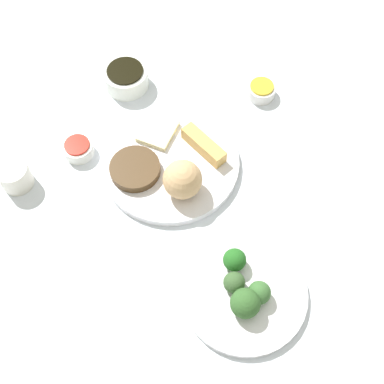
% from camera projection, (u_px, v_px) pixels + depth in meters
% --- Properties ---
extents(tabletop, '(2.20, 2.20, 0.02)m').
position_uv_depth(tabletop, '(179.00, 180.00, 0.98)').
color(tabletop, white).
rests_on(tabletop, ground).
extents(main_plate, '(0.27, 0.27, 0.02)m').
position_uv_depth(main_plate, '(170.00, 162.00, 0.98)').
color(main_plate, white).
rests_on(main_plate, tabletop).
extents(rice_scoop, '(0.07, 0.07, 0.07)m').
position_uv_depth(rice_scoop, '(182.00, 180.00, 0.91)').
color(rice_scoop, tan).
rests_on(rice_scoop, main_plate).
extents(spring_roll, '(0.08, 0.10, 0.03)m').
position_uv_depth(spring_roll, '(204.00, 145.00, 0.97)').
color(spring_roll, '#DBA956').
rests_on(spring_roll, main_plate).
extents(crab_rangoon_wonton, '(0.08, 0.07, 0.01)m').
position_uv_depth(crab_rangoon_wonton, '(158.00, 131.00, 1.00)').
color(crab_rangoon_wonton, beige).
rests_on(crab_rangoon_wonton, main_plate).
extents(stir_fry_heap, '(0.10, 0.10, 0.02)m').
position_uv_depth(stir_fry_heap, '(135.00, 169.00, 0.95)').
color(stir_fry_heap, '#49331B').
rests_on(stir_fry_heap, main_plate).
extents(broccoli_plate, '(0.22, 0.22, 0.01)m').
position_uv_depth(broccoli_plate, '(244.00, 292.00, 0.85)').
color(broccoli_plate, white).
rests_on(broccoli_plate, tabletop).
extents(broccoli_floret_0, '(0.04, 0.04, 0.04)m').
position_uv_depth(broccoli_floret_0, '(234.00, 282.00, 0.84)').
color(broccoli_floret_0, '#385A2F').
rests_on(broccoli_floret_0, broccoli_plate).
extents(broccoli_floret_1, '(0.05, 0.05, 0.05)m').
position_uv_depth(broccoli_floret_1, '(245.00, 303.00, 0.81)').
color(broccoli_floret_1, '#325D2A').
rests_on(broccoli_floret_1, broccoli_plate).
extents(broccoli_floret_2, '(0.04, 0.04, 0.04)m').
position_uv_depth(broccoli_floret_2, '(259.00, 293.00, 0.83)').
color(broccoli_floret_2, '#3A6933').
rests_on(broccoli_floret_2, broccoli_plate).
extents(broccoli_floret_3, '(0.04, 0.04, 0.04)m').
position_uv_depth(broccoli_floret_3, '(235.00, 260.00, 0.85)').
color(broccoli_floret_3, '#236421').
rests_on(broccoli_floret_3, broccoli_plate).
extents(soy_sauce_bowl, '(0.09, 0.09, 0.04)m').
position_uv_depth(soy_sauce_bowl, '(126.00, 78.00, 1.07)').
color(soy_sauce_bowl, white).
rests_on(soy_sauce_bowl, tabletop).
extents(soy_sauce_bowl_liquid, '(0.08, 0.08, 0.00)m').
position_uv_depth(soy_sauce_bowl_liquid, '(125.00, 71.00, 1.05)').
color(soy_sauce_bowl_liquid, black).
rests_on(soy_sauce_bowl_liquid, soy_sauce_bowl).
extents(sauce_ramekin_sweet_and_sour, '(0.06, 0.06, 0.03)m').
position_uv_depth(sauce_ramekin_sweet_and_sour, '(77.00, 151.00, 0.99)').
color(sauce_ramekin_sweet_and_sour, white).
rests_on(sauce_ramekin_sweet_and_sour, tabletop).
extents(sauce_ramekin_sweet_and_sour_liquid, '(0.05, 0.05, 0.00)m').
position_uv_depth(sauce_ramekin_sweet_and_sour_liquid, '(76.00, 147.00, 0.98)').
color(sauce_ramekin_sweet_and_sour_liquid, red).
rests_on(sauce_ramekin_sweet_and_sour_liquid, sauce_ramekin_sweet_and_sour).
extents(sauce_ramekin_hot_mustard, '(0.06, 0.06, 0.03)m').
position_uv_depth(sauce_ramekin_hot_mustard, '(261.00, 91.00, 1.06)').
color(sauce_ramekin_hot_mustard, white).
rests_on(sauce_ramekin_hot_mustard, tabletop).
extents(sauce_ramekin_hot_mustard_liquid, '(0.05, 0.05, 0.00)m').
position_uv_depth(sauce_ramekin_hot_mustard_liquid, '(262.00, 86.00, 1.05)').
color(sauce_ramekin_hot_mustard_liquid, gold).
rests_on(sauce_ramekin_hot_mustard_liquid, sauce_ramekin_hot_mustard).
extents(teacup, '(0.06, 0.06, 0.05)m').
position_uv_depth(teacup, '(15.00, 176.00, 0.94)').
color(teacup, white).
rests_on(teacup, tabletop).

